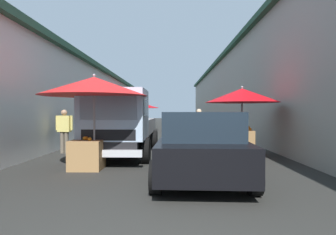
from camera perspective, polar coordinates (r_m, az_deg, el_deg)
name	(u,v)px	position (r m, az deg, el deg)	size (l,w,h in m)	color
ground	(166,138)	(14.93, -0.46, -4.34)	(90.00, 90.00, 0.00)	#282826
building_left_whitewash	(47,102)	(18.80, -23.68, 3.04)	(49.80, 7.50, 4.13)	silver
building_right_concrete	(287,91)	(18.58, 23.43, 5.08)	(49.80, 7.50, 5.44)	#A39E93
fruit_stall_mid_lane	(143,109)	(21.14, -5.24, 1.78)	(2.59, 2.59, 2.16)	#9E9EA3
fruit_stall_near_right	(93,94)	(7.26, -15.17, 4.79)	(2.71, 2.71, 2.41)	#9E9EA3
fruit_stall_near_left	(242,103)	(9.38, 15.02, 2.82)	(2.41, 2.41, 2.29)	#9E9EA3
hatchback_car	(200,144)	(6.18, 6.60, -5.47)	(3.97, 2.04, 1.45)	black
delivery_truck	(120,125)	(8.58, -9.93, -1.56)	(4.94, 2.02, 2.08)	black
vendor_by_crates	(199,126)	(11.10, 6.42, -1.67)	(0.47, 0.47, 1.56)	#665B4C
vendor_in_shade	(64,128)	(10.26, -20.65, -2.14)	(0.24, 0.62, 1.52)	#665B4C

